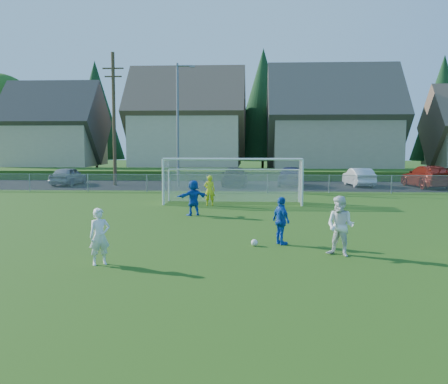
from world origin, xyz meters
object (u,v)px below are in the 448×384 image
Objects in this scene: player_blue_b at (193,198)px; car_d at (235,177)px; soccer_goal at (233,173)px; car_f at (359,177)px; player_white_a at (100,237)px; player_white_b at (341,226)px; soccer_ball at (254,243)px; car_e at (291,176)px; player_blue_a at (281,221)px; goalkeeper at (210,190)px; car_a at (68,176)px; car_g at (427,177)px.

player_blue_b reaches higher than car_d.
soccer_goal is at bearing 90.49° from car_d.
car_f is (9.32, 0.19, -0.02)m from car_d.
player_white_b reaches higher than player_white_a.
player_white_a is (-4.23, -2.82, 0.67)m from soccer_ball.
player_white_a is 26.42m from car_e.
goalkeeper reaches higher than player_blue_a.
player_blue_b reaches higher than car_a.
car_a is at bearing 80.48° from player_white_a.
player_white_a is 0.98× the size of goalkeeper.
player_blue_a reaches higher than soccer_ball.
soccer_goal reaches higher than player_blue_b.
player_white_a is 0.88× the size of player_white_b.
player_blue_a reaches higher than car_a.
player_blue_b is 21.63m from car_g.
goalkeeper is 12.36m from car_d.
player_blue_b is at bearing 78.17° from car_e.
car_e is (5.49, 15.82, -0.04)m from player_blue_b.
player_white_a is at bearing 50.64° from player_blue_b.
soccer_goal is (-8.95, -11.41, 0.95)m from car_f.
soccer_goal reaches higher than car_a.
goalkeeper is 1.83m from soccer_goal.
player_white_b is at bearing -73.88° from soccer_goal.
car_d is 14.09m from car_g.
player_blue_a is 0.21× the size of soccer_goal.
goalkeeper is at bearing 84.82° from car_d.
player_blue_b is at bearing 129.88° from car_a.
player_blue_a is at bearing 92.68° from car_e.
car_g is at bearing 175.71° from car_d.
car_a is (-12.00, 12.15, -0.10)m from goalkeeper.
player_white_a reaches higher than soccer_ball.
goalkeeper is 0.33× the size of car_d.
player_white_b is 0.39× the size of car_e.
car_f is at bearing -16.51° from car_g.
car_d is at bearing 91.85° from soccer_goal.
soccer_goal reaches higher than player_white_a.
car_a is (-16.92, 23.98, -0.19)m from player_white_b.
player_white_a is 0.34× the size of car_e.
goalkeeper is 18.89m from car_g.
player_white_a is at bearing -101.80° from soccer_goal.
car_f is at bearing 109.77° from player_white_b.
soccer_goal is at bearing -139.57° from player_blue_b.
player_white_a is 13.47m from goalkeeper.
car_g reaches higher than car_e.
player_blue_b is at bearing 155.07° from player_white_b.
player_white_b is at bearing -18.58° from player_white_a.
car_g reaches higher than car_f.
car_d is 4.25m from car_e.
player_blue_b is at bearing 50.42° from player_white_a.
car_f is 14.54m from soccer_goal.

